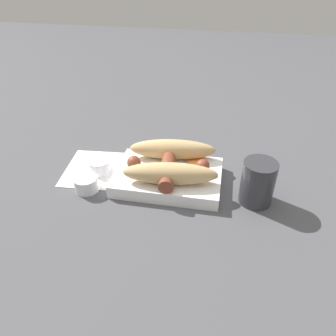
% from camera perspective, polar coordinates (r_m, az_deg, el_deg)
% --- Properties ---
extents(ground_plane, '(3.00, 3.00, 0.00)m').
position_cam_1_polar(ground_plane, '(0.72, 0.00, -2.50)').
color(ground_plane, '#4C4C51').
extents(food_tray, '(0.23, 0.15, 0.03)m').
position_cam_1_polar(food_tray, '(0.71, 0.00, -1.60)').
color(food_tray, white).
rests_on(food_tray, ground_plane).
extents(bread_roll, '(0.21, 0.16, 0.04)m').
position_cam_1_polar(bread_roll, '(0.70, 0.57, 1.28)').
color(bread_roll, tan).
rests_on(bread_roll, food_tray).
extents(sausage, '(0.18, 0.15, 0.03)m').
position_cam_1_polar(sausage, '(0.70, -0.03, 0.56)').
color(sausage, brown).
rests_on(sausage, food_tray).
extents(pickled_veggies, '(0.06, 0.06, 0.00)m').
position_cam_1_polar(pickled_veggies, '(0.73, 5.11, 0.81)').
color(pickled_veggies, orange).
rests_on(pickled_veggies, food_tray).
extents(napkin, '(0.16, 0.16, 0.00)m').
position_cam_1_polar(napkin, '(0.77, -12.00, -0.15)').
color(napkin, white).
rests_on(napkin, ground_plane).
extents(condiment_cup_near, '(0.05, 0.05, 0.03)m').
position_cam_1_polar(condiment_cup_near, '(0.76, -11.81, 0.21)').
color(condiment_cup_near, white).
rests_on(condiment_cup_near, ground_plane).
extents(condiment_cup_far, '(0.05, 0.05, 0.03)m').
position_cam_1_polar(condiment_cup_far, '(0.71, -14.03, -2.81)').
color(condiment_cup_far, white).
rests_on(condiment_cup_far, ground_plane).
extents(drink_glass, '(0.07, 0.07, 0.09)m').
position_cam_1_polar(drink_glass, '(0.67, 15.36, -2.45)').
color(drink_glass, '#333338').
rests_on(drink_glass, ground_plane).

